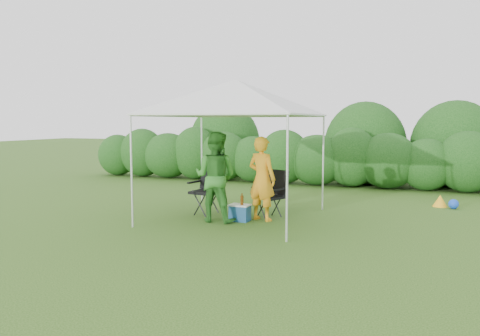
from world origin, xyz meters
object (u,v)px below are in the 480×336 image
(chair_left, at_px, (209,186))
(cooler, at_px, (240,213))
(canopy, at_px, (236,98))
(woman, at_px, (215,177))
(chair_right, at_px, (272,191))
(man, at_px, (262,179))

(chair_left, distance_m, cooler, 1.13)
(canopy, distance_m, cooler, 2.32)
(woman, bearing_deg, chair_right, -139.51)
(chair_left, height_order, man, man)
(man, bearing_deg, chair_right, -88.80)
(canopy, height_order, woman, canopy)
(cooler, bearing_deg, woman, -152.98)
(canopy, relative_size, woman, 1.73)
(canopy, distance_m, woman, 1.65)
(chair_right, height_order, man, man)
(chair_right, distance_m, chair_left, 1.41)
(cooler, bearing_deg, chair_left, 153.48)
(canopy, height_order, chair_left, canopy)
(chair_right, bearing_deg, canopy, -127.68)
(man, xyz_separation_m, cooler, (-0.39, -0.23, -0.68))
(cooler, bearing_deg, chair_right, 52.76)
(cooler, bearing_deg, man, 32.57)
(man, height_order, woman, woman)
(chair_right, bearing_deg, woman, -113.60)
(chair_left, distance_m, man, 1.35)
(chair_left, bearing_deg, chair_right, 12.76)
(man, bearing_deg, chair_left, 5.10)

